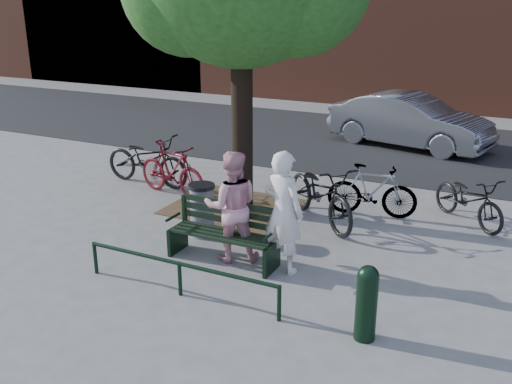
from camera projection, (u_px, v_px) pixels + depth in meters
The scene contains 15 objects.
ground at pixel (223, 261), 8.95m from camera, with size 90.00×90.00×0.00m, color gray.
dirt_pit at pixel (234, 207), 11.23m from camera, with size 2.40×2.00×0.02m, color brown.
road at pixel (371, 143), 16.16m from camera, with size 40.00×7.00×0.01m, color black.
park_bench at pixel (225, 231), 8.86m from camera, with size 1.74×0.54×0.97m.
guard_railing at pixel (179, 269), 7.80m from camera, with size 3.06×0.06×0.51m.
person_left at pixel (283, 212), 8.38m from camera, with size 0.68×0.45×1.87m, color silver.
person_right at pixel (232, 206), 8.76m from camera, with size 0.85×0.67×1.76m, color pink.
bollard at pixel (367, 300), 6.76m from camera, with size 0.26×0.26×0.97m.
litter_bin at pixel (202, 210), 9.77m from camera, with size 0.45×0.45×0.93m.
bicycle_a at pixel (147, 159), 12.47m from camera, with size 0.75×2.14×1.13m, color black.
bicycle_b at pixel (172, 170), 11.75m from camera, with size 0.52×1.85×1.11m, color #550C13.
bicycle_c at pixel (321, 193), 10.30m from camera, with size 0.76×2.18×1.14m, color black.
bicycle_d at pixel (372, 191), 10.65m from camera, with size 0.47×1.67×1.00m, color gray.
bicycle_e at pixel (469, 199), 10.32m from camera, with size 0.61×1.76×0.93m, color black.
parked_car at pixel (410, 121), 15.57m from camera, with size 1.53×4.39×1.45m, color slate.
Camera 1 is at (4.06, -7.04, 3.93)m, focal length 40.00 mm.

